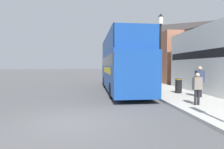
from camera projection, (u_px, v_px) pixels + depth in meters
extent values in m
plane|color=#4C4C4F|center=(89.00, 79.00, 27.10)|extent=(144.00, 144.00, 0.00)
cube|color=#ADAAA3|center=(133.00, 79.00, 24.76)|extent=(3.46, 108.00, 0.14)
cube|color=black|center=(204.00, 54.00, 11.62)|extent=(0.12, 9.24, 0.55)
cube|color=#9E664C|center=(159.00, 61.00, 27.71)|extent=(6.00, 20.00, 5.62)
pyramid|color=#383333|center=(159.00, 34.00, 27.49)|extent=(6.00, 20.00, 2.79)
cube|color=#19479E|center=(122.00, 71.00, 13.64)|extent=(2.64, 9.58, 2.60)
cube|color=yellow|center=(123.00, 70.00, 13.16)|extent=(2.60, 5.29, 0.45)
cube|color=black|center=(122.00, 61.00, 13.60)|extent=(2.66, 8.82, 0.70)
cube|color=#19479E|center=(122.00, 54.00, 13.57)|extent=(2.63, 8.82, 0.10)
cube|color=#19479E|center=(107.00, 45.00, 13.39)|extent=(0.20, 8.78, 1.28)
cube|color=#19479E|center=(137.00, 45.00, 13.67)|extent=(0.20, 8.78, 1.28)
cube|color=#19479E|center=(136.00, 36.00, 9.21)|extent=(2.50, 0.11, 1.28)
cube|color=#19479E|center=(116.00, 49.00, 17.23)|extent=(2.52, 1.37, 1.28)
cylinder|color=black|center=(105.00, 82.00, 16.50)|extent=(0.29, 1.01, 1.01)
cylinder|color=black|center=(128.00, 82.00, 16.76)|extent=(0.29, 1.01, 1.01)
cylinder|color=black|center=(112.00, 90.00, 10.82)|extent=(0.29, 1.01, 1.01)
cylinder|color=black|center=(147.00, 90.00, 11.08)|extent=(0.29, 1.01, 1.01)
cube|color=maroon|center=(117.00, 78.00, 20.58)|extent=(1.76, 4.12, 0.81)
cube|color=black|center=(117.00, 72.00, 20.43)|extent=(1.52, 1.99, 0.46)
cylinder|color=black|center=(110.00, 79.00, 21.76)|extent=(0.21, 0.67, 0.66)
cylinder|color=black|center=(122.00, 79.00, 21.94)|extent=(0.21, 0.67, 0.66)
cylinder|color=black|center=(112.00, 81.00, 19.25)|extent=(0.21, 0.67, 0.66)
cylinder|color=black|center=(126.00, 81.00, 19.43)|extent=(0.21, 0.67, 0.66)
cylinder|color=#232328|center=(195.00, 97.00, 8.41)|extent=(0.11, 0.11, 0.75)
cylinder|color=#232328|center=(198.00, 97.00, 8.42)|extent=(0.11, 0.11, 0.75)
cube|color=gray|center=(197.00, 83.00, 8.38)|extent=(0.41, 0.22, 0.59)
sphere|color=tan|center=(198.00, 75.00, 8.36)|extent=(0.21, 0.21, 0.21)
cylinder|color=#232328|center=(198.00, 90.00, 10.47)|extent=(0.13, 0.13, 0.90)
cylinder|color=#232328|center=(201.00, 90.00, 10.49)|extent=(0.13, 0.13, 0.90)
cube|color=#2D3856|center=(200.00, 76.00, 10.44)|extent=(0.48, 0.27, 0.71)
sphere|color=tan|center=(200.00, 68.00, 10.41)|extent=(0.25, 0.25, 0.25)
cylinder|color=#232328|center=(152.00, 84.00, 14.11)|extent=(0.12, 0.12, 0.81)
cylinder|color=#232328|center=(154.00, 84.00, 14.13)|extent=(0.12, 0.12, 0.81)
cube|color=#2D3856|center=(153.00, 75.00, 14.08)|extent=(0.44, 0.24, 0.64)
sphere|color=tan|center=(153.00, 70.00, 14.06)|extent=(0.22, 0.22, 0.22)
cylinder|color=black|center=(160.00, 60.00, 11.29)|extent=(0.13, 0.13, 4.55)
cylinder|color=silver|center=(161.00, 21.00, 11.16)|extent=(0.32, 0.32, 0.45)
cone|color=black|center=(161.00, 15.00, 11.14)|extent=(0.35, 0.35, 0.22)
cylinder|color=black|center=(134.00, 62.00, 18.99)|extent=(0.13, 0.13, 4.46)
cylinder|color=silver|center=(134.00, 40.00, 18.87)|extent=(0.32, 0.32, 0.45)
cone|color=black|center=(134.00, 37.00, 18.85)|extent=(0.35, 0.35, 0.22)
cylinder|color=black|center=(179.00, 86.00, 12.06)|extent=(0.44, 0.44, 0.99)
cylinder|color=#B28E1E|center=(179.00, 79.00, 12.04)|extent=(0.48, 0.48, 0.06)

